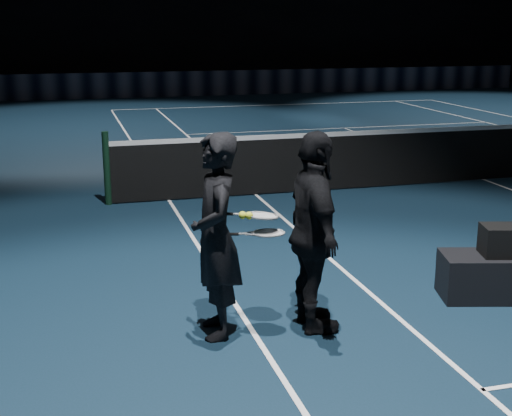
{
  "coord_description": "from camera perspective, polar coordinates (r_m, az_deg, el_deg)",
  "views": [
    {
      "loc": [
        -7.0,
        -10.57,
        2.66
      ],
      "look_at": [
        -5.46,
        -4.94,
        1.13
      ],
      "focal_mm": 50.0,
      "sensor_mm": 36.0,
      "label": 1
    }
  ],
  "objects": [
    {
      "name": "floor",
      "position": [
        12.95,
        17.81,
        2.14
      ],
      "size": [
        36.0,
        36.0,
        0.0
      ],
      "primitive_type": "plane",
      "color": "black",
      "rests_on": "ground"
    },
    {
      "name": "court_lines",
      "position": [
        12.95,
        17.82,
        2.16
      ],
      "size": [
        10.98,
        23.78,
        0.01
      ],
      "primitive_type": null,
      "color": "white",
      "rests_on": "floor"
    },
    {
      "name": "net_post_left",
      "position": [
        10.79,
        -11.85,
        3.11
      ],
      "size": [
        0.1,
        0.1,
        1.1
      ],
      "primitive_type": "cylinder",
      "color": "black",
      "rests_on": "floor"
    },
    {
      "name": "net_mesh",
      "position": [
        12.87,
        17.97,
        4.1
      ],
      "size": [
        12.8,
        0.02,
        0.86
      ],
      "primitive_type": "cube",
      "color": "black",
      "rests_on": "floor"
    },
    {
      "name": "net_tape",
      "position": [
        12.79,
        18.14,
        6.14
      ],
      "size": [
        12.8,
        0.03,
        0.07
      ],
      "primitive_type": "cube",
      "color": "white",
      "rests_on": "net_mesh"
    },
    {
      "name": "sponsor_backdrop",
      "position": [
        27.08,
        -0.28,
        10.03
      ],
      "size": [
        22.0,
        0.15,
        0.9
      ],
      "primitive_type": "cube",
      "color": "black",
      "rests_on": "floor"
    },
    {
      "name": "player_a",
      "position": [
        6.07,
        -3.23,
        -2.28
      ],
      "size": [
        0.46,
        0.67,
        1.78
      ],
      "primitive_type": "imported",
      "rotation": [
        0.0,
        0.0,
        -1.62
      ],
      "color": "black",
      "rests_on": "floor"
    },
    {
      "name": "player_b",
      "position": [
        6.18,
        4.67,
        -2.01
      ],
      "size": [
        0.49,
        1.06,
        1.78
      ],
      "primitive_type": "imported",
      "rotation": [
        0.0,
        0.0,
        1.52
      ],
      "color": "black",
      "rests_on": "floor"
    },
    {
      "name": "racket_lower",
      "position": [
        6.11,
        0.98,
        -2.01
      ],
      "size": [
        0.71,
        0.32,
        0.03
      ],
      "primitive_type": null,
      "rotation": [
        0.0,
        0.0,
        -0.15
      ],
      "color": "black",
      "rests_on": "player_a"
    },
    {
      "name": "racket_upper",
      "position": [
        6.1,
        0.48,
        -0.61
      ],
      "size": [
        0.69,
        0.27,
        0.1
      ],
      "primitive_type": null,
      "rotation": [
        0.0,
        0.1,
        -0.08
      ],
      "color": "black",
      "rests_on": "player_b"
    },
    {
      "name": "tennis_balls",
      "position": [
        6.04,
        -0.85,
        -0.43
      ],
      "size": [
        0.12,
        0.1,
        0.12
      ],
      "primitive_type": null,
      "color": "yellow",
      "rests_on": "racket_upper"
    }
  ]
}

